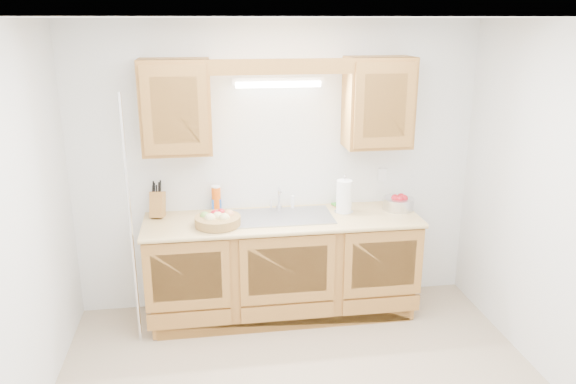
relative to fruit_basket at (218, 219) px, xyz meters
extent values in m
plane|color=white|center=(0.54, -1.09, 1.55)|extent=(3.50, 3.50, 0.00)
cube|color=silver|center=(0.54, 0.41, 0.30)|extent=(3.50, 0.02, 2.50)
cube|color=silver|center=(0.54, -2.59, 0.30)|extent=(3.50, 0.02, 2.50)
cube|color=silver|center=(-1.21, -1.09, 0.30)|extent=(0.02, 3.00, 2.50)
cube|color=silver|center=(2.29, -1.09, 0.30)|extent=(0.02, 3.00, 2.50)
cube|color=#A47130|center=(0.54, 0.11, -0.51)|extent=(2.20, 0.60, 0.86)
cube|color=tan|center=(0.54, 0.10, -0.07)|extent=(2.30, 0.63, 0.04)
cube|color=#A47130|center=(-0.29, 0.25, 0.87)|extent=(0.55, 0.33, 0.75)
cube|color=#A47130|center=(1.37, 0.25, 0.87)|extent=(0.55, 0.33, 0.75)
cube|color=#A47130|center=(0.54, 0.10, 1.19)|extent=(2.20, 0.05, 0.12)
cylinder|color=white|center=(0.54, 0.31, 1.03)|extent=(0.70, 0.05, 0.05)
cube|color=white|center=(0.54, 0.34, 1.06)|extent=(0.76, 0.06, 0.05)
cube|color=#9E9EA3|center=(0.54, 0.12, -0.05)|extent=(0.84, 0.46, 0.01)
cube|color=#9E9EA3|center=(0.33, 0.12, -0.13)|extent=(0.39, 0.40, 0.16)
cube|color=#9E9EA3|center=(0.75, 0.12, -0.13)|extent=(0.39, 0.40, 0.16)
cylinder|color=silver|center=(0.54, 0.32, -0.03)|extent=(0.06, 0.06, 0.04)
cylinder|color=silver|center=(0.54, 0.32, 0.05)|extent=(0.02, 0.02, 0.16)
cylinder|color=silver|center=(0.54, 0.27, 0.14)|extent=(0.02, 0.12, 0.02)
cylinder|color=white|center=(0.66, 0.32, 0.01)|extent=(0.03, 0.03, 0.12)
cylinder|color=silver|center=(-0.66, -0.15, 0.05)|extent=(0.03, 0.03, 2.00)
cube|color=white|center=(1.49, 0.41, 0.20)|extent=(0.08, 0.01, 0.12)
cylinder|color=olive|center=(0.00, 0.00, -0.01)|extent=(0.49, 0.49, 0.07)
sphere|color=#D8C67F|center=(-0.06, -0.04, 0.02)|extent=(0.09, 0.09, 0.09)
sphere|color=#D8C67F|center=(0.05, -0.05, 0.02)|extent=(0.09, 0.09, 0.09)
sphere|color=tan|center=(0.09, 0.04, 0.02)|extent=(0.09, 0.09, 0.09)
sphere|color=#AE131D|center=(-0.02, 0.06, 0.02)|extent=(0.08, 0.08, 0.08)
sphere|color=#72A53F|center=(-0.10, 0.03, 0.02)|extent=(0.08, 0.08, 0.08)
sphere|color=#D8C67F|center=(0.00, -0.01, 0.02)|extent=(0.09, 0.09, 0.09)
sphere|color=#AE131D|center=(0.03, 0.09, 0.02)|extent=(0.08, 0.08, 0.08)
cube|color=#A47130|center=(-0.49, 0.29, 0.06)|extent=(0.14, 0.19, 0.24)
cylinder|color=black|center=(-0.52, 0.27, 0.18)|extent=(0.02, 0.04, 0.09)
cylinder|color=black|center=(-0.49, 0.27, 0.19)|extent=(0.02, 0.04, 0.09)
cylinder|color=black|center=(-0.46, 0.27, 0.19)|extent=(0.02, 0.04, 0.09)
cylinder|color=black|center=(-0.51, 0.31, 0.19)|extent=(0.02, 0.04, 0.09)
cylinder|color=black|center=(-0.47, 0.31, 0.20)|extent=(0.02, 0.04, 0.09)
cylinder|color=black|center=(-0.52, 0.34, 0.20)|extent=(0.02, 0.04, 0.09)
cylinder|color=black|center=(-0.46, 0.34, 0.21)|extent=(0.02, 0.04, 0.09)
cylinder|color=#EF5D0D|center=(0.00, 0.34, 0.06)|extent=(0.08, 0.08, 0.22)
cylinder|color=white|center=(0.00, 0.34, 0.18)|extent=(0.08, 0.08, 0.01)
imported|color=blue|center=(0.00, 0.35, 0.04)|extent=(0.08, 0.09, 0.18)
cube|color=#CC333F|center=(1.08, 0.35, -0.05)|extent=(0.13, 0.10, 0.01)
cube|color=green|center=(1.08, 0.35, -0.04)|extent=(0.13, 0.10, 0.02)
cylinder|color=silver|center=(1.08, 0.16, -0.05)|extent=(0.16, 0.16, 0.01)
cylinder|color=silver|center=(1.08, 0.16, 0.11)|extent=(0.02, 0.02, 0.33)
cylinder|color=white|center=(1.08, 0.16, 0.10)|extent=(0.16, 0.16, 0.28)
sphere|color=silver|center=(1.08, 0.16, 0.28)|extent=(0.02, 0.02, 0.02)
cylinder|color=silver|center=(1.57, 0.17, 0.00)|extent=(0.35, 0.35, 0.10)
sphere|color=#AE131D|center=(1.54, 0.17, 0.05)|extent=(0.07, 0.07, 0.07)
sphere|color=#AE131D|center=(1.60, 0.19, 0.05)|extent=(0.07, 0.07, 0.07)
sphere|color=#AE131D|center=(1.57, 0.14, 0.05)|extent=(0.07, 0.07, 0.07)
sphere|color=#AE131D|center=(1.61, 0.15, 0.05)|extent=(0.07, 0.07, 0.07)
camera|label=1|loc=(-0.07, -4.28, 1.54)|focal=35.00mm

